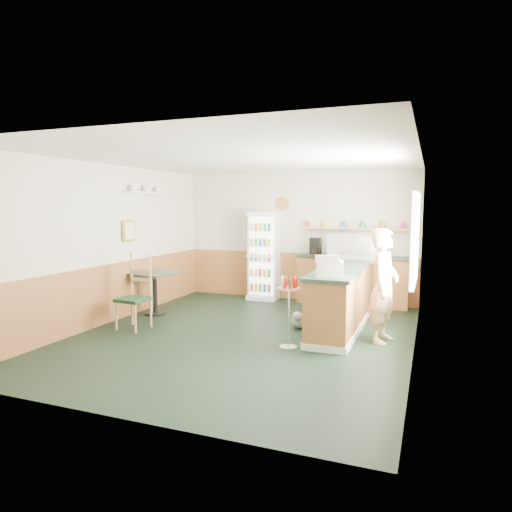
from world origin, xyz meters
The scene contains 13 objects.
ground centered at (0.00, 0.00, 0.00)m, with size 6.00×6.00×0.00m, color black.
room_envelope centered at (-0.23, 0.73, 1.52)m, with size 5.04×6.02×2.72m.
service_counter centered at (1.35, 1.07, 0.46)m, with size 0.68×3.01×1.01m.
back_counter centered at (1.19, 2.80, 0.55)m, with size 2.24×0.42×1.69m.
drinks_fridge centered at (-0.66, 2.74, 0.94)m, with size 0.62×0.53×1.88m.
display_case centered at (1.35, 1.86, 1.25)m, with size 0.86×0.45×0.49m.
cash_register centered at (1.35, -0.06, 1.12)m, with size 0.37×0.39×0.21m, color beige.
shopkeeper centered at (2.05, 0.42, 0.84)m, with size 0.56×0.40×1.67m, color tan.
condiment_stand centered at (0.84, -0.35, 0.68)m, with size 0.32×0.32×1.00m.
newspaper_rack centered at (0.99, 1.16, 0.50)m, with size 0.09×0.47×0.55m.
cafe_table centered at (-2.05, 0.69, 0.55)m, with size 0.80×0.80×0.78m.
cafe_chair centered at (-1.81, -0.19, 0.64)m, with size 0.48×0.48×1.22m.
dog_doorstop centered at (0.70, 0.68, 0.14)m, with size 0.25×0.33×0.30m.
Camera 1 is at (2.67, -6.36, 1.99)m, focal length 32.00 mm.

